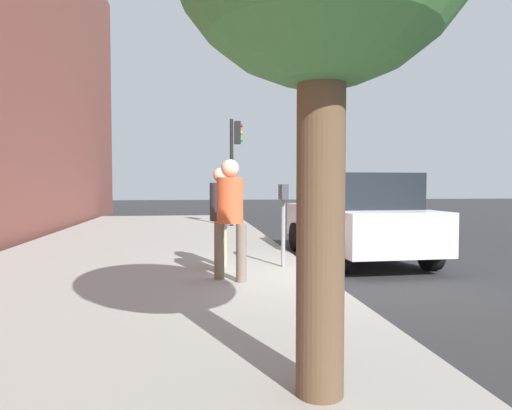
{
  "coord_description": "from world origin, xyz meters",
  "views": [
    {
      "loc": [
        -7.37,
        1.98,
        1.56
      ],
      "look_at": [
        0.83,
        0.88,
        1.19
      ],
      "focal_mm": 32.76,
      "sensor_mm": 36.0,
      "label": 1
    }
  ],
  "objects_px": {
    "pedestrian_at_meter": "(221,210)",
    "pedestrian_bystander": "(230,209)",
    "parking_meter": "(283,207)",
    "traffic_signal": "(235,154)",
    "parked_sedan_near": "(356,216)"
  },
  "relations": [
    {
      "from": "traffic_signal",
      "to": "pedestrian_at_meter",
      "type": "bearing_deg",
      "value": 173.28
    },
    {
      "from": "traffic_signal",
      "to": "parking_meter",
      "type": "bearing_deg",
      "value": -179.1
    },
    {
      "from": "pedestrian_at_meter",
      "to": "traffic_signal",
      "type": "relative_size",
      "value": 0.47
    },
    {
      "from": "parking_meter",
      "to": "pedestrian_at_meter",
      "type": "bearing_deg",
      "value": 90.93
    },
    {
      "from": "parking_meter",
      "to": "traffic_signal",
      "type": "distance_m",
      "value": 8.08
    },
    {
      "from": "parking_meter",
      "to": "pedestrian_bystander",
      "type": "distance_m",
      "value": 1.42
    },
    {
      "from": "pedestrian_at_meter",
      "to": "pedestrian_bystander",
      "type": "relative_size",
      "value": 0.95
    },
    {
      "from": "pedestrian_at_meter",
      "to": "parked_sedan_near",
      "type": "bearing_deg",
      "value": 40.73
    },
    {
      "from": "parking_meter",
      "to": "parked_sedan_near",
      "type": "bearing_deg",
      "value": -51.35
    },
    {
      "from": "parking_meter",
      "to": "pedestrian_bystander",
      "type": "bearing_deg",
      "value": 135.88
    },
    {
      "from": "pedestrian_bystander",
      "to": "parked_sedan_near",
      "type": "distance_m",
      "value": 3.75
    },
    {
      "from": "parked_sedan_near",
      "to": "parking_meter",
      "type": "bearing_deg",
      "value": 128.65
    },
    {
      "from": "pedestrian_bystander",
      "to": "parked_sedan_near",
      "type": "xyz_separation_m",
      "value": [
        2.47,
        -2.8,
        -0.3
      ]
    },
    {
      "from": "pedestrian_bystander",
      "to": "parking_meter",
      "type": "bearing_deg",
      "value": -6.1
    },
    {
      "from": "parked_sedan_near",
      "to": "traffic_signal",
      "type": "relative_size",
      "value": 1.24
    }
  ]
}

